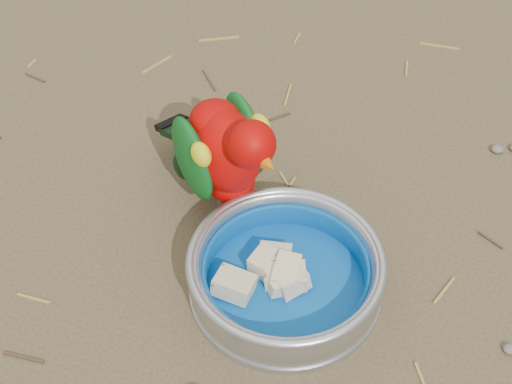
# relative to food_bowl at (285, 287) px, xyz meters

# --- Properties ---
(ground) EXTENTS (60.00, 60.00, 0.00)m
(ground) POSITION_rel_food_bowl_xyz_m (-0.03, 0.06, -0.01)
(ground) COLOR brown
(food_bowl) EXTENTS (0.23, 0.23, 0.02)m
(food_bowl) POSITION_rel_food_bowl_xyz_m (0.00, 0.00, 0.00)
(food_bowl) COLOR #B2B2BA
(food_bowl) RESTS_ON ground
(bowl_wall) EXTENTS (0.23, 0.23, 0.04)m
(bowl_wall) POSITION_rel_food_bowl_xyz_m (0.00, 0.00, 0.03)
(bowl_wall) COLOR #B2B2BA
(bowl_wall) RESTS_ON food_bowl
(fruit_wedges) EXTENTS (0.14, 0.14, 0.03)m
(fruit_wedges) POSITION_rel_food_bowl_xyz_m (0.00, 0.00, 0.02)
(fruit_wedges) COLOR beige
(fruit_wedges) RESTS_ON food_bowl
(lory_parrot) EXTENTS (0.22, 0.24, 0.18)m
(lory_parrot) POSITION_rel_food_bowl_xyz_m (-0.08, 0.13, 0.08)
(lory_parrot) COLOR #AE0402
(lory_parrot) RESTS_ON ground
(ground_debris) EXTENTS (0.90, 0.80, 0.01)m
(ground_debris) POSITION_rel_food_bowl_xyz_m (-0.03, 0.06, -0.01)
(ground_debris) COLOR #A78A41
(ground_debris) RESTS_ON ground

